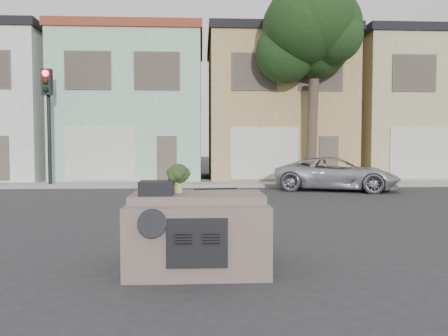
{
  "coord_description": "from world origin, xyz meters",
  "views": [
    {
      "loc": [
        0.07,
        -9.56,
        1.83
      ],
      "look_at": [
        0.57,
        0.5,
        1.3
      ],
      "focal_mm": 35.0,
      "sensor_mm": 36.0,
      "label": 1
    }
  ],
  "objects": [
    {
      "name": "silver_pickup",
      "position": [
        5.49,
        7.77,
        0.0
      ],
      "size": [
        5.33,
        3.73,
        1.35
      ],
      "primitive_type": "imported",
      "rotation": [
        0.0,
        0.0,
        1.23
      ],
      "color": "#B2B3BA",
      "rests_on": "ground"
    },
    {
      "name": "sidewalk",
      "position": [
        0.0,
        10.5,
        0.07
      ],
      "size": [
        40.0,
        3.0,
        0.15
      ],
      "primitive_type": "cube",
      "color": "gray",
      "rests_on": "ground"
    },
    {
      "name": "townhouse_mint",
      "position": [
        -3.5,
        14.5,
        3.77
      ],
      "size": [
        7.2,
        8.2,
        7.55
      ],
      "primitive_type": "cube",
      "color": "#9ECCB0",
      "rests_on": "ground"
    },
    {
      "name": "instrument_hump",
      "position": [
        -0.58,
        -3.35,
        1.22
      ],
      "size": [
        0.48,
        0.38,
        0.2
      ],
      "primitive_type": "cube",
      "color": "black",
      "rests_on": "car_dashboard"
    },
    {
      "name": "ground_plane",
      "position": [
        0.0,
        0.0,
        0.0
      ],
      "size": [
        120.0,
        120.0,
        0.0
      ],
      "primitive_type": "plane",
      "color": "#303033",
      "rests_on": "ground"
    },
    {
      "name": "broccoli",
      "position": [
        -0.29,
        -3.06,
        1.34
      ],
      "size": [
        0.5,
        0.5,
        0.44
      ],
      "primitive_type": "cube",
      "rotation": [
        0.0,
        0.0,
        2.09
      ],
      "color": "#1F3214",
      "rests_on": "car_dashboard"
    },
    {
      "name": "car_dashboard",
      "position": [
        0.0,
        -3.0,
        0.56
      ],
      "size": [
        2.0,
        1.8,
        1.12
      ],
      "primitive_type": "cube",
      "color": "#6F5C54",
      "rests_on": "ground"
    },
    {
      "name": "townhouse_beige",
      "position": [
        11.5,
        14.5,
        3.77
      ],
      "size": [
        7.2,
        8.2,
        7.55
      ],
      "primitive_type": "cube",
      "color": "tan",
      "rests_on": "ground"
    },
    {
      "name": "townhouse_tan",
      "position": [
        4.0,
        14.5,
        3.77
      ],
      "size": [
        7.2,
        8.2,
        7.55
      ],
      "primitive_type": "cube",
      "color": "tan",
      "rests_on": "ground"
    },
    {
      "name": "tree_near",
      "position": [
        5.0,
        9.8,
        4.25
      ],
      "size": [
        4.4,
        4.0,
        8.5
      ],
      "primitive_type": "cube",
      "color": "#1A3514",
      "rests_on": "ground"
    },
    {
      "name": "wiper_arm",
      "position": [
        0.28,
        -2.62,
        1.13
      ],
      "size": [
        0.69,
        0.15,
        0.02
      ],
      "primitive_type": "cube",
      "rotation": [
        0.0,
        0.0,
        0.17
      ],
      "color": "black",
      "rests_on": "car_dashboard"
    },
    {
      "name": "traffic_signal",
      "position": [
        -6.5,
        9.5,
        2.55
      ],
      "size": [
        0.4,
        0.4,
        5.1
      ],
      "primitive_type": "cube",
      "color": "black",
      "rests_on": "ground"
    }
  ]
}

